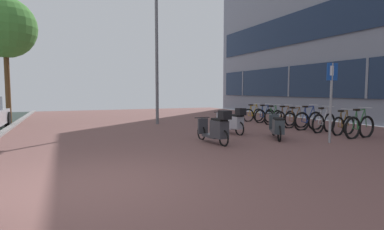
% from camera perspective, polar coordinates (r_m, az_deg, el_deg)
% --- Properties ---
extents(ground, '(21.00, 40.00, 0.13)m').
position_cam_1_polar(ground, '(5.53, -3.30, -11.71)').
color(ground, black).
extents(bicycle_rack_00, '(1.44, 0.48, 1.03)m').
position_cam_1_polar(bicycle_rack_00, '(11.22, 28.81, -1.97)').
color(bicycle_rack_00, black).
rests_on(bicycle_rack_00, ground).
extents(bicycle_rack_01, '(1.27, 0.48, 0.94)m').
position_cam_1_polar(bicycle_rack_01, '(11.79, 26.41, -1.74)').
color(bicycle_rack_01, black).
rests_on(bicycle_rack_01, ground).
extents(bicycle_rack_02, '(1.40, 0.48, 1.00)m').
position_cam_1_polar(bicycle_rack_02, '(12.19, 23.38, -1.35)').
color(bicycle_rack_02, black).
rests_on(bicycle_rack_02, ground).
extents(bicycle_rack_03, '(1.42, 0.48, 1.03)m').
position_cam_1_polar(bicycle_rack_03, '(12.70, 20.94, -1.01)').
color(bicycle_rack_03, black).
rests_on(bicycle_rack_03, ground).
extents(bicycle_rack_04, '(1.30, 0.48, 0.94)m').
position_cam_1_polar(bicycle_rack_04, '(13.25, 18.73, -0.86)').
color(bicycle_rack_04, black).
rests_on(bicycle_rack_04, ground).
extents(bicycle_rack_05, '(1.32, 0.48, 0.95)m').
position_cam_1_polar(bicycle_rack_05, '(13.86, 16.96, -0.56)').
color(bicycle_rack_05, black).
rests_on(bicycle_rack_05, ground).
extents(bicycle_rack_06, '(1.26, 0.47, 0.94)m').
position_cam_1_polar(bicycle_rack_06, '(14.40, 14.91, -0.36)').
color(bicycle_rack_06, black).
rests_on(bicycle_rack_06, ground).
extents(bicycle_rack_07, '(1.28, 0.48, 0.94)m').
position_cam_1_polar(bicycle_rack_07, '(15.04, 13.45, -0.12)').
color(bicycle_rack_07, black).
rests_on(bicycle_rack_07, ground).
extents(bicycle_rack_08, '(1.29, 0.48, 0.92)m').
position_cam_1_polar(bicycle_rack_08, '(15.56, 11.39, 0.05)').
color(bicycle_rack_08, black).
rests_on(bicycle_rack_08, ground).
extents(scooter_near, '(0.52, 1.74, 1.01)m').
position_cam_1_polar(scooter_near, '(8.77, 4.57, -2.50)').
color(scooter_near, black).
rests_on(scooter_near, ground).
extents(scooter_mid, '(1.00, 1.58, 0.79)m').
position_cam_1_polar(scooter_mid, '(10.01, 15.60, -2.18)').
color(scooter_mid, black).
rests_on(scooter_mid, ground).
extents(scooter_far, '(0.52, 1.80, 0.96)m').
position_cam_1_polar(scooter_far, '(10.91, 7.61, -1.24)').
color(scooter_far, black).
rests_on(scooter_far, ground).
extents(parking_sign, '(0.40, 0.07, 2.32)m').
position_cam_1_polar(parking_sign, '(9.76, 24.55, 3.67)').
color(parking_sign, gray).
rests_on(parking_sign, ground).
extents(lamp_post, '(0.20, 0.52, 6.00)m').
position_cam_1_polar(lamp_post, '(14.17, -6.61, 11.82)').
color(lamp_post, slate).
rests_on(lamp_post, ground).
extents(street_tree, '(2.77, 2.77, 5.82)m').
position_cam_1_polar(street_tree, '(16.98, -31.56, 13.69)').
color(street_tree, brown).
rests_on(street_tree, ground).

